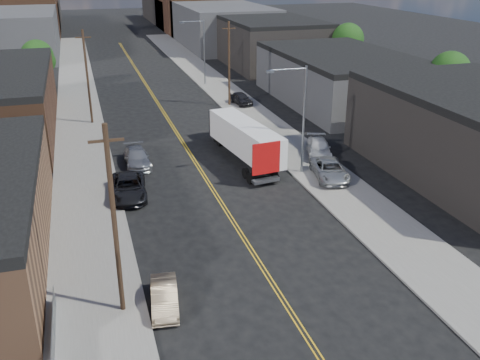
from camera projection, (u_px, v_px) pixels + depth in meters
ground at (149, 89)px, 73.78m from camera, size 260.00×260.00×0.00m
centerline at (167, 118)px, 60.52m from camera, size 0.32×120.00×0.01m
sidewalk_left at (80, 124)px, 57.96m from camera, size 5.00×140.00×0.15m
sidewalk_right at (247, 111)px, 63.03m from camera, size 5.00×140.00×0.15m
industrial_right_b at (341, 77)px, 66.11m from camera, size 14.00×24.00×6.10m
industrial_right_c at (270, 42)px, 88.80m from camera, size 14.00×22.00×7.60m
skyline_left_a at (12, 33)px, 97.82m from camera, size 16.00×30.00×8.00m
skyline_right_a at (222, 26)px, 108.50m from camera, size 16.00×30.00×8.00m
skyline_left_b at (21, 15)px, 119.52m from camera, size 16.00×26.00×10.00m
skyline_right_b at (196, 10)px, 130.21m from camera, size 16.00×26.00×10.00m
skyline_left_c at (27, 13)px, 137.77m from camera, size 16.00×40.00×7.00m
skyline_right_c at (180, 9)px, 148.45m from camera, size 16.00×40.00×7.00m
streetlight_near at (300, 112)px, 42.83m from camera, size 3.39×0.25×9.00m
streetlight_far at (201, 47)px, 73.76m from camera, size 3.39×0.25×9.00m
utility_pole_left_near at (114, 222)px, 25.43m from camera, size 1.60×0.26×10.00m
utility_pole_left_far at (87, 77)px, 56.36m from camera, size 1.60×0.26×10.00m
utility_pole_right at (229, 64)px, 63.39m from camera, size 1.60×0.26×10.00m
tree_left_far at (38, 58)px, 70.06m from camera, size 4.35×4.20×6.97m
tree_right_near at (450, 75)px, 58.73m from camera, size 4.60×4.48×7.44m
tree_right_far at (348, 42)px, 79.82m from camera, size 4.85×4.76×7.91m
semi_truck at (241, 136)px, 47.63m from camera, size 3.75×14.16×3.63m
car_left_b at (164, 297)px, 27.46m from camera, size 1.82×3.99×1.27m
car_left_c at (129, 187)px, 40.19m from camera, size 3.01×5.79×1.56m
car_left_d at (137, 158)px, 46.31m from camera, size 2.08×5.07×1.47m
car_right_lot_a at (330, 170)px, 43.26m from camera, size 3.37×5.58×1.45m
car_right_lot_b at (319, 148)px, 48.27m from camera, size 3.46×5.32×1.43m
car_right_lot_c at (241, 98)px, 65.26m from camera, size 2.22×4.38×1.43m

